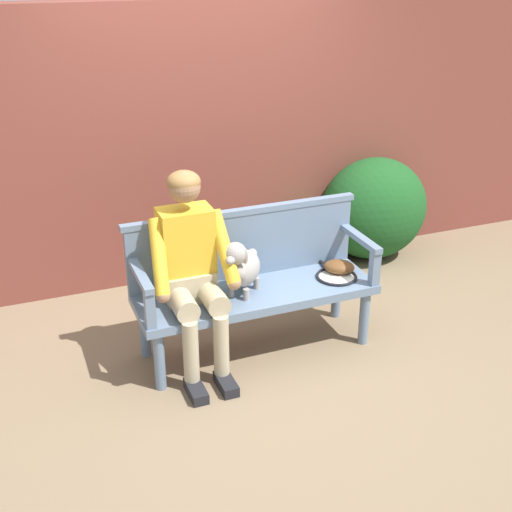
{
  "coord_description": "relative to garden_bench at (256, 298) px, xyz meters",
  "views": [
    {
      "loc": [
        -1.48,
        -3.72,
        2.56
      ],
      "look_at": [
        0.0,
        0.0,
        0.72
      ],
      "focal_mm": 46.89,
      "sensor_mm": 36.0,
      "label": 1
    }
  ],
  "objects": [
    {
      "name": "baseball_glove",
      "position": [
        0.65,
        0.03,
        0.11
      ],
      "size": [
        0.28,
        0.26,
        0.09
      ],
      "primitive_type": "ellipsoid",
      "rotation": [
        0.0,
        0.0,
        -0.58
      ],
      "color": "brown",
      "rests_on": "garden_bench"
    },
    {
      "name": "garden_bench",
      "position": [
        0.0,
        0.0,
        0.0
      ],
      "size": [
        1.63,
        0.53,
        0.47
      ],
      "color": "slate",
      "rests_on": "ground"
    },
    {
      "name": "hedge_bush_far_left",
      "position": [
        1.56,
        1.07,
        0.05
      ],
      "size": [
        0.97,
        0.79,
        0.92
      ],
      "primitive_type": "ellipsoid",
      "color": "#194C1E",
      "rests_on": "ground"
    },
    {
      "name": "dog_on_bench",
      "position": [
        -0.11,
        -0.03,
        0.27
      ],
      "size": [
        0.37,
        0.37,
        0.42
      ],
      "color": "gray",
      "rests_on": "garden_bench"
    },
    {
      "name": "ground_plane",
      "position": [
        0.0,
        0.0,
        -0.41
      ],
      "size": [
        40.0,
        40.0,
        0.0
      ],
      "primitive_type": "plane",
      "color": "#7A664C"
    },
    {
      "name": "bench_backrest",
      "position": [
        0.0,
        0.24,
        0.32
      ],
      "size": [
        1.67,
        0.06,
        0.5
      ],
      "color": "slate",
      "rests_on": "garden_bench"
    },
    {
      "name": "bench_armrest_right_end",
      "position": [
        0.78,
        -0.09,
        0.26
      ],
      "size": [
        0.06,
        0.53,
        0.28
      ],
      "color": "slate",
      "rests_on": "garden_bench"
    },
    {
      "name": "bench_armrest_left_end",
      "position": [
        -0.78,
        -0.09,
        0.26
      ],
      "size": [
        0.06,
        0.53,
        0.28
      ],
      "color": "slate",
      "rests_on": "garden_bench"
    },
    {
      "name": "hedge_bush_far_right",
      "position": [
        0.97,
        1.12,
        -0.12
      ],
      "size": [
        0.75,
        0.59,
        0.58
      ],
      "primitive_type": "ellipsoid",
      "color": "#286B2D",
      "rests_on": "ground"
    },
    {
      "name": "brick_garden_fence",
      "position": [
        0.0,
        1.45,
        0.71
      ],
      "size": [
        8.0,
        0.3,
        2.23
      ],
      "primitive_type": "cube",
      "color": "brown",
      "rests_on": "ground"
    },
    {
      "name": "person_seated",
      "position": [
        -0.45,
        -0.02,
        0.33
      ],
      "size": [
        0.56,
        0.67,
        1.34
      ],
      "color": "black",
      "rests_on": "ground"
    },
    {
      "name": "tennis_racket",
      "position": [
        0.59,
        -0.01,
        0.07
      ],
      "size": [
        0.29,
        0.56,
        0.03
      ],
      "color": "black",
      "rests_on": "garden_bench"
    }
  ]
}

